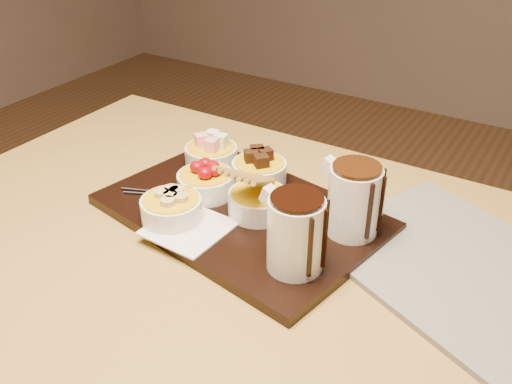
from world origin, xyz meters
The scene contains 12 objects.
dining_table centered at (0.00, 0.00, 0.65)m, with size 1.20×0.80×0.75m.
serving_board centered at (-0.05, 0.07, 0.76)m, with size 0.46×0.30×0.02m, color black.
napkin centered at (-0.09, -0.03, 0.77)m, with size 0.12×0.12×0.00m, color white.
bowl_marshmallows centered at (-0.18, 0.17, 0.79)m, with size 0.10×0.10×0.04m, color white.
bowl_cake centered at (-0.07, 0.16, 0.79)m, with size 0.10×0.10×0.04m, color white.
bowl_strawberries centered at (-0.13, 0.08, 0.79)m, with size 0.10×0.10×0.04m, color white.
bowl_biscotti centered at (-0.02, 0.07, 0.79)m, with size 0.10×0.10×0.04m, color white.
bowl_bananas centered at (-0.13, -0.02, 0.79)m, with size 0.10×0.10×0.04m, color white.
pitcher_dark_chocolate centered at (0.10, -0.02, 0.82)m, with size 0.08×0.08×0.11m, color silver.
pitcher_milk_chocolate centered at (0.14, 0.10, 0.82)m, with size 0.08×0.08×0.11m, color silver.
fondue_skewers centered at (-0.14, 0.05, 0.77)m, with size 0.26×0.03×0.01m, color silver, non-canonical shape.
newspaper centered at (0.30, 0.12, 0.76)m, with size 0.38×0.30×0.01m, color beige.
Camera 1 is at (0.40, -0.61, 1.29)m, focal length 40.00 mm.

